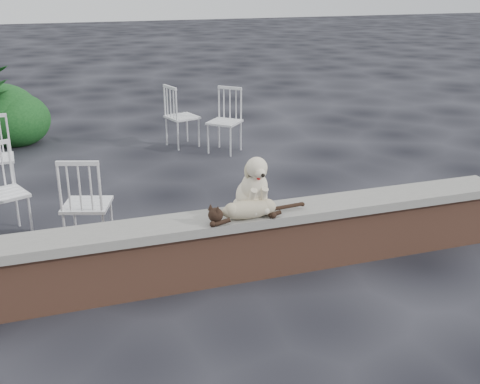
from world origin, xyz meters
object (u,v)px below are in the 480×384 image
object	(u,v)px
dog	(252,182)
chair_a	(2,193)
chair_e	(182,116)
cat	(249,208)
chair_c	(87,203)
chair_d	(224,121)

from	to	relation	value
dog	chair_a	world-z (taller)	dog
dog	chair_e	world-z (taller)	dog
cat	chair_e	distance (m)	4.36
chair_c	chair_e	distance (m)	3.66
cat	chair_c	distance (m)	1.65
dog	chair_a	size ratio (longest dim) A/B	0.55
cat	chair_d	distance (m)	3.94
dog	chair_d	xyz separation A→B (m)	(0.91, 3.66, -0.37)
chair_e	chair_a	xyz separation A→B (m)	(-2.46, -2.69, 0.00)
chair_e	chair_d	distance (m)	0.73
chair_a	chair_d	size ratio (longest dim) A/B	1.00
dog	chair_e	xyz separation A→B (m)	(0.40, 4.17, -0.37)
chair_a	chair_d	xyz separation A→B (m)	(2.97, 2.17, 0.00)
cat	chair_a	bearing A→B (deg)	139.10
cat	chair_d	bearing A→B (deg)	74.08
chair_c	chair_d	world-z (taller)	same
cat	chair_c	world-z (taller)	chair_c
cat	chair_a	distance (m)	2.58
chair_d	chair_e	bearing A→B (deg)	177.69
cat	chair_e	bearing A→B (deg)	82.30
chair_c	chair_a	size ratio (longest dim) A/B	1.00
chair_e	chair_d	size ratio (longest dim) A/B	1.00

